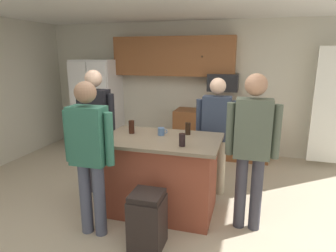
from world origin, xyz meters
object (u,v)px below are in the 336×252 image
(glass_pilsner, at_px, (132,127))
(mug_blue_stoneware, at_px, (161,131))
(trash_bin, at_px, (147,220))
(person_guest_left, at_px, (96,124))
(person_elder_center, at_px, (89,150))
(glass_dark_ale, at_px, (182,140))
(person_guest_right, at_px, (216,129))
(microwave_over_range, at_px, (223,82))
(person_host_foreground, at_px, (252,142))
(kitchen_island, at_px, (161,175))
(glass_stout_tall, at_px, (188,129))
(refrigerator, at_px, (98,104))

(glass_pilsner, relative_size, mug_blue_stoneware, 1.33)
(trash_bin, bearing_deg, person_guest_left, 138.26)
(person_elder_center, bearing_deg, glass_dark_ale, -23.62)
(person_guest_right, xyz_separation_m, glass_dark_ale, (-0.27, -0.92, 0.09))
(glass_pilsner, bearing_deg, person_guest_right, 29.45)
(microwave_over_range, xyz_separation_m, mug_blue_stoneware, (-0.54, -2.19, -0.43))
(person_host_foreground, bearing_deg, microwave_over_range, -71.78)
(microwave_over_range, relative_size, person_guest_right, 0.34)
(kitchen_island, relative_size, trash_bin, 2.36)
(person_elder_center, relative_size, person_guest_left, 0.97)
(microwave_over_range, xyz_separation_m, glass_stout_tall, (-0.23, -2.07, -0.40))
(glass_stout_tall, distance_m, mug_blue_stoneware, 0.34)
(refrigerator, height_order, person_guest_right, refrigerator)
(refrigerator, relative_size, person_guest_right, 1.12)
(kitchen_island, bearing_deg, glass_pilsner, 166.74)
(microwave_over_range, bearing_deg, person_guest_left, -126.37)
(glass_stout_tall, bearing_deg, mug_blue_stoneware, -158.80)
(trash_bin, bearing_deg, person_host_foreground, 33.08)
(microwave_over_range, bearing_deg, person_guest_right, -87.13)
(glass_dark_ale, relative_size, glass_pilsner, 0.86)
(refrigerator, distance_m, glass_dark_ale, 3.43)
(refrigerator, distance_m, person_guest_right, 3.08)
(trash_bin, bearing_deg, mug_blue_stoneware, 97.42)
(refrigerator, height_order, glass_stout_tall, refrigerator)
(person_guest_left, bearing_deg, person_elder_center, -51.28)
(kitchen_island, distance_m, person_guest_right, 1.01)
(person_guest_left, relative_size, glass_pilsner, 10.51)
(mug_blue_stoneware, bearing_deg, glass_stout_tall, 21.20)
(glass_pilsner, bearing_deg, person_elder_center, -101.09)
(person_guest_right, xyz_separation_m, mug_blue_stoneware, (-0.62, -0.56, 0.06))
(person_host_foreground, xyz_separation_m, person_guest_left, (-2.08, 0.34, -0.01))
(glass_dark_ale, bearing_deg, trash_bin, -116.15)
(person_elder_center, distance_m, person_host_foreground, 1.75)
(glass_dark_ale, height_order, mug_blue_stoneware, glass_dark_ale)
(refrigerator, bearing_deg, glass_dark_ale, -45.27)
(refrigerator, relative_size, mug_blue_stoneware, 14.78)
(kitchen_island, distance_m, glass_pilsner, 0.72)
(glass_stout_tall, relative_size, mug_blue_stoneware, 1.26)
(mug_blue_stoneware, height_order, trash_bin, mug_blue_stoneware)
(kitchen_island, distance_m, person_elder_center, 1.02)
(glass_dark_ale, relative_size, mug_blue_stoneware, 1.15)
(person_elder_center, distance_m, mug_blue_stoneware, 0.97)
(person_guest_left, xyz_separation_m, glass_dark_ale, (1.34, -0.49, 0.02))
(microwave_over_range, bearing_deg, glass_pilsner, -112.94)
(trash_bin, bearing_deg, glass_pilsner, 121.15)
(person_guest_left, bearing_deg, mug_blue_stoneware, 6.29)
(microwave_over_range, distance_m, person_host_foreground, 2.51)
(mug_blue_stoneware, bearing_deg, person_guest_left, 173.03)
(mug_blue_stoneware, xyz_separation_m, trash_bin, (0.11, -0.86, -0.72))
(person_guest_right, xyz_separation_m, glass_pilsner, (-1.02, -0.57, 0.10))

